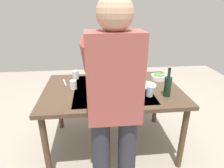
{
  "coord_description": "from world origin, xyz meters",
  "views": [
    {
      "loc": [
        0.21,
        1.93,
        1.63
      ],
      "look_at": [
        0.0,
        0.0,
        0.81
      ],
      "focal_mm": 30.82,
      "sensor_mm": 36.0,
      "label": 1
    }
  ],
  "objects_px": {
    "wine_glass_left": "(127,68)",
    "serving_bowl_pasta": "(107,80)",
    "person_server": "(114,107)",
    "chair_near": "(112,79)",
    "dinner_plate_near": "(146,85)",
    "water_cup_near_left": "(73,85)",
    "dinner_plate_far": "(104,103)",
    "water_cup_far_left": "(150,91)",
    "side_bowl_salad": "(158,77)",
    "wine_bottle": "(168,86)",
    "dining_table": "(112,94)",
    "water_cup_near_right": "(76,75)"
  },
  "relations": [
    {
      "from": "chair_near",
      "to": "dinner_plate_near",
      "type": "height_order",
      "value": "chair_near"
    },
    {
      "from": "dinner_plate_near",
      "to": "serving_bowl_pasta",
      "type": "bearing_deg",
      "value": -17.09
    },
    {
      "from": "wine_bottle",
      "to": "side_bowl_salad",
      "type": "height_order",
      "value": "wine_bottle"
    },
    {
      "from": "chair_near",
      "to": "serving_bowl_pasta",
      "type": "height_order",
      "value": "chair_near"
    },
    {
      "from": "chair_near",
      "to": "water_cup_far_left",
      "type": "height_order",
      "value": "chair_near"
    },
    {
      "from": "wine_glass_left",
      "to": "dining_table",
      "type": "bearing_deg",
      "value": 59.33
    },
    {
      "from": "dining_table",
      "to": "dinner_plate_near",
      "type": "relative_size",
      "value": 6.48
    },
    {
      "from": "dining_table",
      "to": "dinner_plate_far",
      "type": "bearing_deg",
      "value": 72.22
    },
    {
      "from": "person_server",
      "to": "side_bowl_salad",
      "type": "relative_size",
      "value": 9.38
    },
    {
      "from": "wine_glass_left",
      "to": "dinner_plate_near",
      "type": "relative_size",
      "value": 0.66
    },
    {
      "from": "dining_table",
      "to": "wine_glass_left",
      "type": "distance_m",
      "value": 0.49
    },
    {
      "from": "water_cup_near_left",
      "to": "dinner_plate_far",
      "type": "xyz_separation_m",
      "value": [
        -0.31,
        0.38,
        -0.04
      ]
    },
    {
      "from": "dining_table",
      "to": "water_cup_far_left",
      "type": "xyz_separation_m",
      "value": [
        -0.36,
        0.23,
        0.13
      ]
    },
    {
      "from": "dining_table",
      "to": "chair_near",
      "type": "xyz_separation_m",
      "value": [
        -0.09,
        -0.88,
        -0.16
      ]
    },
    {
      "from": "dinner_plate_far",
      "to": "dinner_plate_near",
      "type": "bearing_deg",
      "value": -143.37
    },
    {
      "from": "dining_table",
      "to": "wine_glass_left",
      "type": "xyz_separation_m",
      "value": [
        -0.23,
        -0.39,
        0.18
      ]
    },
    {
      "from": "person_server",
      "to": "dinner_plate_near",
      "type": "relative_size",
      "value": 7.34
    },
    {
      "from": "chair_near",
      "to": "side_bowl_salad",
      "type": "bearing_deg",
      "value": 127.07
    },
    {
      "from": "wine_glass_left",
      "to": "water_cup_far_left",
      "type": "relative_size",
      "value": 1.4
    },
    {
      "from": "water_cup_far_left",
      "to": "dinner_plate_near",
      "type": "distance_m",
      "value": 0.27
    },
    {
      "from": "person_server",
      "to": "wine_glass_left",
      "type": "bearing_deg",
      "value": -104.53
    },
    {
      "from": "water_cup_far_left",
      "to": "dinner_plate_far",
      "type": "bearing_deg",
      "value": 13.52
    },
    {
      "from": "wine_bottle",
      "to": "water_cup_near_right",
      "type": "height_order",
      "value": "wine_bottle"
    },
    {
      "from": "wine_bottle",
      "to": "dinner_plate_near",
      "type": "distance_m",
      "value": 0.33
    },
    {
      "from": "dining_table",
      "to": "chair_near",
      "type": "bearing_deg",
      "value": -95.86
    },
    {
      "from": "wine_glass_left",
      "to": "serving_bowl_pasta",
      "type": "relative_size",
      "value": 0.5
    },
    {
      "from": "water_cup_far_left",
      "to": "dinner_plate_far",
      "type": "distance_m",
      "value": 0.48
    },
    {
      "from": "water_cup_near_left",
      "to": "water_cup_far_left",
      "type": "bearing_deg",
      "value": 161.17
    },
    {
      "from": "wine_glass_left",
      "to": "water_cup_near_left",
      "type": "xyz_separation_m",
      "value": [
        0.65,
        0.36,
        -0.06
      ]
    },
    {
      "from": "wine_bottle",
      "to": "dinner_plate_near",
      "type": "height_order",
      "value": "wine_bottle"
    },
    {
      "from": "water_cup_near_right",
      "to": "chair_near",
      "type": "bearing_deg",
      "value": -133.11
    },
    {
      "from": "wine_glass_left",
      "to": "water_cup_near_right",
      "type": "relative_size",
      "value": 1.46
    },
    {
      "from": "wine_glass_left",
      "to": "water_cup_near_right",
      "type": "height_order",
      "value": "wine_glass_left"
    },
    {
      "from": "serving_bowl_pasta",
      "to": "wine_glass_left",
      "type": "bearing_deg",
      "value": -140.23
    },
    {
      "from": "water_cup_far_left",
      "to": "side_bowl_salad",
      "type": "bearing_deg",
      "value": -118.7
    },
    {
      "from": "wine_bottle",
      "to": "wine_glass_left",
      "type": "height_order",
      "value": "wine_bottle"
    },
    {
      "from": "wine_glass_left",
      "to": "water_cup_far_left",
      "type": "height_order",
      "value": "wine_glass_left"
    },
    {
      "from": "wine_bottle",
      "to": "water_cup_far_left",
      "type": "height_order",
      "value": "wine_bottle"
    },
    {
      "from": "wine_glass_left",
      "to": "serving_bowl_pasta",
      "type": "xyz_separation_m",
      "value": [
        0.27,
        0.23,
        -0.07
      ]
    },
    {
      "from": "water_cup_near_left",
      "to": "water_cup_far_left",
      "type": "distance_m",
      "value": 0.82
    },
    {
      "from": "dinner_plate_near",
      "to": "wine_bottle",
      "type": "bearing_deg",
      "value": 115.77
    },
    {
      "from": "person_server",
      "to": "water_cup_near_right",
      "type": "distance_m",
      "value": 1.17
    },
    {
      "from": "water_cup_near_left",
      "to": "dinner_plate_near",
      "type": "xyz_separation_m",
      "value": [
        -0.82,
        0.0,
        -0.04
      ]
    },
    {
      "from": "serving_bowl_pasta",
      "to": "side_bowl_salad",
      "type": "distance_m",
      "value": 0.64
    },
    {
      "from": "wine_bottle",
      "to": "chair_near",
      "type": "bearing_deg",
      "value": -68.82
    },
    {
      "from": "side_bowl_salad",
      "to": "water_cup_near_left",
      "type": "bearing_deg",
      "value": 9.93
    },
    {
      "from": "water_cup_near_left",
      "to": "water_cup_near_right",
      "type": "height_order",
      "value": "water_cup_near_right"
    },
    {
      "from": "chair_near",
      "to": "person_server",
      "type": "relative_size",
      "value": 0.54
    },
    {
      "from": "side_bowl_salad",
      "to": "dinner_plate_near",
      "type": "height_order",
      "value": "side_bowl_salad"
    },
    {
      "from": "dining_table",
      "to": "dinner_plate_near",
      "type": "distance_m",
      "value": 0.4
    }
  ]
}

